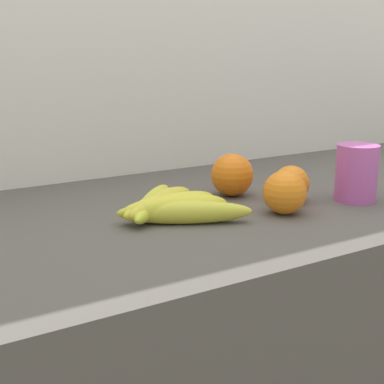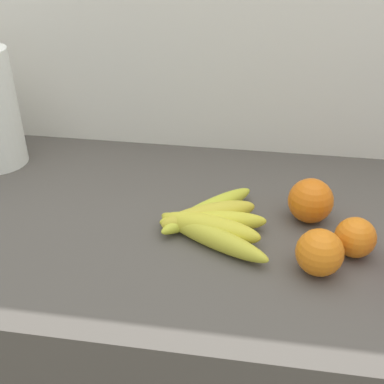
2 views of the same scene
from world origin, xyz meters
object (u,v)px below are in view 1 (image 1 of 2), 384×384
at_px(orange_far_right, 291,184).
at_px(mug, 357,173).
at_px(banana_bunch, 169,206).
at_px(orange_center, 232,175).
at_px(orange_right, 285,192).

bearing_deg(orange_far_right, mug, -27.58).
xyz_separation_m(banana_bunch, orange_far_right, (0.24, -0.03, 0.01)).
bearing_deg(banana_bunch, orange_center, 20.69).
relative_size(orange_right, orange_far_right, 1.11).
height_order(orange_right, orange_far_right, orange_right).
bearing_deg(orange_center, orange_right, -87.59).
relative_size(orange_far_right, mug, 0.64).
xyz_separation_m(orange_center, orange_far_right, (0.07, -0.09, -0.01)).
bearing_deg(banana_bunch, mug, -13.23).
distance_m(orange_right, orange_far_right, 0.08).
bearing_deg(mug, orange_right, 179.21).
xyz_separation_m(orange_center, mug, (0.17, -0.15, 0.01)).
bearing_deg(orange_right, banana_bunch, 156.11).
bearing_deg(orange_right, orange_far_right, 41.29).
xyz_separation_m(orange_right, mug, (0.17, -0.00, 0.01)).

